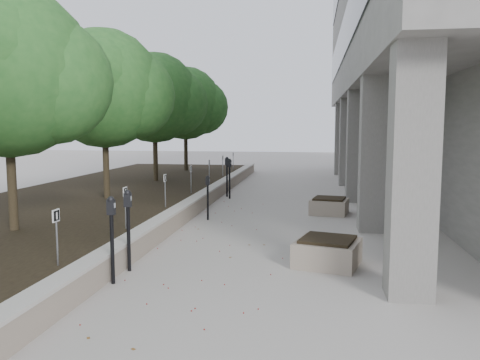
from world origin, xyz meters
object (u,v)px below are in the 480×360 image
Objects in this scene: crabapple_tree_3 at (105,114)px; parking_meter_5 at (230,179)px; parking_meter_1 at (128,231)px; parking_meter_4 at (227,177)px; crabapple_tree_5 at (185,119)px; planter_front at (328,251)px; parking_meter_3 at (208,198)px; parking_meter_2 at (112,240)px; planter_back at (329,206)px; crabapple_tree_4 at (155,117)px; crabapple_tree_2 at (8,108)px.

crabapple_tree_3 is 5.22m from parking_meter_5.
parking_meter_1 is 1.00× the size of parking_meter_4.
crabapple_tree_5 is at bearing 95.25° from parking_meter_1.
crabapple_tree_3 is 5.39m from parking_meter_4.
parking_meter_3 is at bearing 128.62° from planter_front.
parking_meter_2 reaches higher than parking_meter_5.
parking_meter_4 reaches higher than planter_front.
parking_meter_1 is 7.78m from planter_back.
planter_front is (3.60, -8.89, -0.50)m from parking_meter_4.
planter_front is at bearing 8.54° from parking_meter_1.
crabapple_tree_5 is at bearing 136.93° from parking_meter_5.
parking_meter_3 is 4.73m from parking_meter_4.
parking_meter_4 is at bearing 112.05° from planter_front.
crabapple_tree_5 is 17.58m from parking_meter_2.
parking_meter_5 is at bearing -29.26° from crabapple_tree_4.
planter_front is (3.72, 1.72, -0.50)m from parking_meter_2.
planter_front is at bearing 24.83° from parking_meter_2.
parking_meter_2 is (3.25, -7.11, -2.35)m from crabapple_tree_3.
crabapple_tree_2 is 3.50× the size of parking_meter_4.
crabapple_tree_5 reaches higher than parking_meter_2.
crabapple_tree_2 is at bearing -91.12° from parking_meter_4.
parking_meter_1 is 9.37m from parking_meter_5.
parking_meter_4 is (3.37, -6.51, -2.34)m from crabapple_tree_5.
parking_meter_4 is (3.37, 8.49, -2.34)m from crabapple_tree_2.
crabapple_tree_4 reaches higher than parking_meter_1.
crabapple_tree_2 is at bearing -93.96° from parking_meter_5.
parking_meter_5 is (3.55, 8.01, -2.36)m from crabapple_tree_2.
crabapple_tree_5 is 3.58× the size of parking_meter_5.
parking_meter_2 is (3.25, -12.11, -2.35)m from crabapple_tree_4.
parking_meter_4 is at bearing 68.35° from crabapple_tree_2.
parking_meter_2 is at bearing -95.99° from parking_meter_1.
planter_back is (7.18, -4.67, -2.86)m from crabapple_tree_4.
parking_meter_4 reaches higher than parking_meter_3.
crabapple_tree_3 is 3.50× the size of parking_meter_1.
crabapple_tree_4 is at bearing 146.98° from planter_back.
parking_meter_5 reaches higher than parking_meter_3.
parking_meter_2 is at bearing -155.21° from planter_front.
crabapple_tree_4 is 3.54× the size of parking_meter_2.
crabapple_tree_2 is 1.00× the size of crabapple_tree_5.
crabapple_tree_4 is at bearing 120.14° from parking_meter_3.
parking_meter_2 is 1.18× the size of parking_meter_3.
crabapple_tree_5 is 7.70m from parking_meter_4.
planter_front is at bearing -56.16° from crabapple_tree_4.
crabapple_tree_5 is 12.38m from planter_back.
parking_meter_3 is 3.89m from planter_back.
crabapple_tree_5 is (0.00, 15.00, 0.00)m from crabapple_tree_2.
parking_meter_1 is (3.25, -11.36, -2.34)m from crabapple_tree_4.
crabapple_tree_5 is (0.00, 5.00, 0.00)m from crabapple_tree_4.
crabapple_tree_3 is at bearing -113.47° from parking_meter_4.
parking_meter_5 is (0.30, 9.37, -0.02)m from parking_meter_1.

